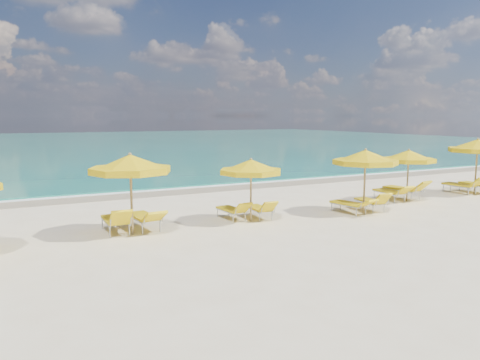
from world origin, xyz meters
name	(u,v)px	position (x,y,z in m)	size (l,w,h in m)	color
ground_plane	(260,221)	(0.00, 0.00, 0.00)	(120.00, 120.00, 0.00)	beige
ocean	(69,144)	(0.00, 48.00, 0.00)	(120.00, 80.00, 0.30)	#136B56
wet_sand_band	(183,190)	(0.00, 7.40, 0.00)	(120.00, 2.60, 0.01)	tan
foam_line	(178,188)	(0.00, 8.20, 0.00)	(120.00, 1.20, 0.03)	white
whitecap_near	(32,175)	(-6.00, 17.00, 0.00)	(14.00, 0.36, 0.05)	white
whitecap_far	(203,157)	(8.00, 24.00, 0.00)	(18.00, 0.30, 0.05)	white
umbrella_3	(130,165)	(-4.27, 0.21, 2.08)	(2.50, 2.50, 2.44)	#A38651
umbrella_4	(251,167)	(-0.33, 0.07, 1.82)	(2.43, 2.43, 2.13)	#A38651
umbrella_5	(365,158)	(3.99, -0.57, 2.00)	(2.66, 2.66, 2.35)	#A38651
umbrella_6	(409,157)	(7.17, 0.40, 1.85)	(2.40, 2.40, 2.17)	#A38651
umbrella_7	(478,146)	(11.30, 0.32, 2.15)	(3.31, 3.31, 2.52)	#A38651
lounger_3_left	(116,225)	(-4.68, 0.61, 0.23)	(0.66, 1.82, 0.90)	#A5A8AD
lounger_3_right	(144,222)	(-3.79, 0.64, 0.23)	(0.82, 1.99, 0.78)	#A5A8AD
lounger_4_left	(232,214)	(-0.75, 0.66, 0.20)	(0.66, 1.62, 0.73)	#A5A8AD
lounger_4_right	(259,212)	(0.18, 0.41, 0.20)	(0.61, 1.60, 0.75)	#A5A8AD
lounger_5_left	(349,208)	(3.46, -0.41, 0.21)	(0.89, 1.84, 0.67)	#A5A8AD
lounger_5_right	(370,205)	(4.53, -0.33, 0.21)	(0.74, 1.66, 0.80)	#A5A8AD
lounger_6_left	(390,195)	(6.68, 0.85, 0.22)	(0.62, 1.81, 0.77)	#A5A8AD
lounger_6_right	(403,193)	(7.55, 0.97, 0.25)	(0.94, 2.06, 0.90)	#A5A8AD
lounger_7_left	(460,188)	(10.87, 0.74, 0.23)	(0.79, 1.86, 0.88)	#A5A8AD
lounger_7_right	(476,187)	(11.81, 0.64, 0.23)	(0.69, 1.81, 0.85)	#A5A8AD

